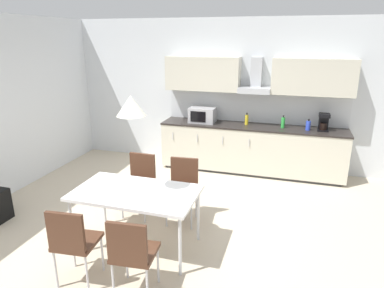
{
  "coord_description": "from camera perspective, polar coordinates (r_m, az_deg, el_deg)",
  "views": [
    {
      "loc": [
        1.54,
        -3.72,
        2.44
      ],
      "look_at": [
        0.21,
        0.67,
        1.0
      ],
      "focal_mm": 32.0,
      "sensor_mm": 36.0,
      "label": 1
    }
  ],
  "objects": [
    {
      "name": "kitchen_counter",
      "position": [
        6.45,
        9.77,
        -0.78
      ],
      "size": [
        3.34,
        0.63,
        0.89
      ],
      "color": "#333333",
      "rests_on": "ground_plane"
    },
    {
      "name": "upper_wall_cabinets",
      "position": [
        6.31,
        10.56,
        11.13
      ],
      "size": [
        3.32,
        0.4,
        0.62
      ],
      "color": "beige"
    },
    {
      "name": "bottle_yellow",
      "position": [
        6.37,
        9.1,
        4.04
      ],
      "size": [
        0.06,
        0.06,
        0.22
      ],
      "color": "yellow",
      "rests_on": "kitchen_counter"
    },
    {
      "name": "chair_near_left",
      "position": [
        3.7,
        -19.29,
        -14.7
      ],
      "size": [
        0.44,
        0.44,
        0.87
      ],
      "color": "#4C2D1E",
      "rests_on": "ground_plane"
    },
    {
      "name": "bottle_blue",
      "position": [
        6.24,
        18.8,
        2.95
      ],
      "size": [
        0.08,
        0.08,
        0.2
      ],
      "color": "blue",
      "rests_on": "kitchen_counter"
    },
    {
      "name": "chair_far_left",
      "position": [
        4.9,
        -8.65,
        -5.68
      ],
      "size": [
        0.41,
        0.41,
        0.87
      ],
      "color": "#4C2D1E",
      "rests_on": "ground_plane"
    },
    {
      "name": "wall_back",
      "position": [
        6.71,
        3.38,
        8.42
      ],
      "size": [
        6.57,
        0.1,
        2.78
      ],
      "primitive_type": "cube",
      "color": "silver",
      "rests_on": "ground_plane"
    },
    {
      "name": "microwave",
      "position": [
        6.47,
        1.76,
        4.87
      ],
      "size": [
        0.48,
        0.35,
        0.28
      ],
      "color": "#ADADB2",
      "rests_on": "kitchen_counter"
    },
    {
      "name": "ground_plane",
      "position": [
        4.72,
        -4.97,
        -13.95
      ],
      "size": [
        8.22,
        8.03,
        0.02
      ],
      "primitive_type": "cube",
      "color": "beige"
    },
    {
      "name": "bottle_green",
      "position": [
        6.28,
        14.93,
        3.49
      ],
      "size": [
        0.07,
        0.07,
        0.23
      ],
      "color": "green",
      "rests_on": "kitchen_counter"
    },
    {
      "name": "chair_near_right",
      "position": [
        3.4,
        -10.02,
        -17.02
      ],
      "size": [
        0.43,
        0.43,
        0.87
      ],
      "color": "#4C2D1E",
      "rests_on": "ground_plane"
    },
    {
      "name": "coffee_maker",
      "position": [
        6.3,
        21.08,
        3.45
      ],
      "size": [
        0.18,
        0.19,
        0.3
      ],
      "color": "black",
      "rests_on": "kitchen_counter"
    },
    {
      "name": "chair_far_right",
      "position": [
        4.68,
        -1.53,
        -6.63
      ],
      "size": [
        0.43,
        0.43,
        0.87
      ],
      "color": "#4C2D1E",
      "rests_on": "ground_plane"
    },
    {
      "name": "backsplash_tile",
      "position": [
        6.55,
        10.42,
        5.87
      ],
      "size": [
        3.32,
        0.02,
        0.53
      ],
      "primitive_type": "cube",
      "color": "silver",
      "rests_on": "kitchen_counter"
    },
    {
      "name": "pendant_lamp",
      "position": [
        3.73,
        -10.15,
        6.29
      ],
      "size": [
        0.32,
        0.32,
        0.22
      ],
      "primitive_type": "cone",
      "color": "silver"
    },
    {
      "name": "dining_table",
      "position": [
        4.06,
        -9.36,
        -8.37
      ],
      "size": [
        1.43,
        0.82,
        0.73
      ],
      "color": "white",
      "rests_on": "ground_plane"
    }
  ]
}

